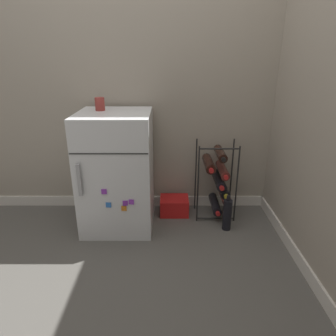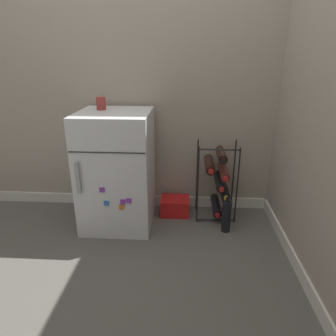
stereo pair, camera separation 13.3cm
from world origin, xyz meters
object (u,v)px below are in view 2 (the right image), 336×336
(mini_fridge, at_px, (117,170))
(loose_bottle_floor, at_px, (226,216))
(fridge_top_cup, at_px, (101,103))
(soda_box, at_px, (175,206))
(wine_rack, at_px, (220,181))

(mini_fridge, distance_m, loose_bottle_floor, 0.90)
(fridge_top_cup, bearing_deg, mini_fridge, -35.40)
(mini_fridge, distance_m, soda_box, 0.59)
(wine_rack, relative_size, fridge_top_cup, 6.77)
(mini_fridge, distance_m, wine_rack, 0.82)
(loose_bottle_floor, bearing_deg, soda_box, 148.11)
(fridge_top_cup, bearing_deg, loose_bottle_floor, -10.57)
(fridge_top_cup, bearing_deg, soda_box, 7.50)
(wine_rack, bearing_deg, mini_fridge, -171.10)
(wine_rack, distance_m, soda_box, 0.43)
(soda_box, distance_m, loose_bottle_floor, 0.47)
(wine_rack, distance_m, loose_bottle_floor, 0.30)
(wine_rack, bearing_deg, fridge_top_cup, -176.94)
(wine_rack, xyz_separation_m, fridge_top_cup, (-0.90, -0.05, 0.62))
(wine_rack, height_order, soda_box, wine_rack)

